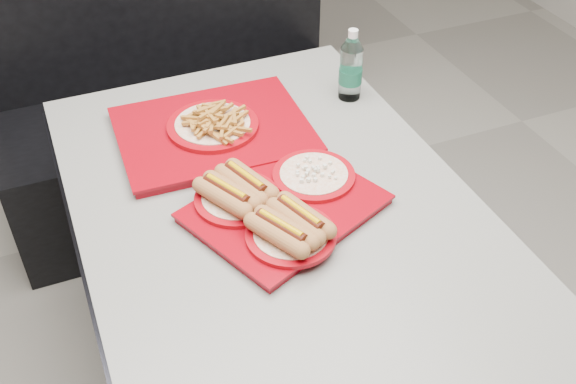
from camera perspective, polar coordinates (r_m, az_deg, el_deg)
name	(u,v)px	position (r m, az deg, el deg)	size (l,w,h in m)	color
diner_table	(284,265)	(1.65, -0.36, -6.21)	(0.92, 1.42, 0.75)	black
booth_bench	(175,105)	(2.59, -9.58, 7.30)	(1.30, 0.57, 1.35)	black
tray_near	(279,204)	(1.52, -0.80, -1.04)	(0.50, 0.45, 0.09)	maroon
tray_far	(213,127)	(1.78, -6.37, 5.46)	(0.50, 0.40, 0.10)	maroon
water_bottle	(351,69)	(1.91, 5.34, 10.34)	(0.07, 0.07, 0.21)	silver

